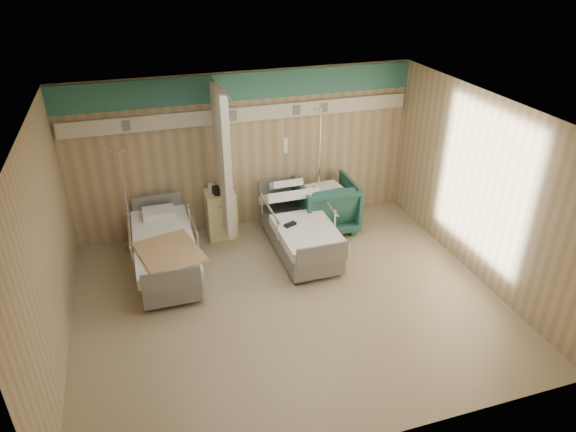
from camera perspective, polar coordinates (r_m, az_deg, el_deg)
The scene contains 13 objects.
ground at distance 7.58m, azimuth 0.05°, elevation -9.53°, with size 6.00×5.00×0.00m, color #9C8A6B.
room_walls at distance 6.82m, azimuth -0.84°, elevation 4.17°, with size 6.04×5.04×2.82m.
bed_right at distance 8.58m, azimuth 1.27°, elevation -2.04°, with size 1.00×2.16×0.63m, color white, non-canonical shape.
bed_left at distance 8.24m, azimuth -13.43°, elevation -4.29°, with size 1.00×2.16×0.63m, color white, non-canonical shape.
bedside_cabinet at distance 9.05m, azimuth -7.47°, elevation 0.23°, with size 0.50×0.48×0.85m, color beige.
visitor_armchair at distance 9.22m, azimuth 4.19°, elevation 1.25°, with size 1.00×1.03×0.94m, color #1E4D47.
waffle_blanket at distance 8.95m, azimuth 4.23°, elevation 3.98°, with size 0.61×0.54×0.07m, color silver.
iv_stand_right at distance 9.29m, azimuth 3.33°, elevation 1.42°, with size 0.40×0.40×2.22m.
iv_stand_left at distance 8.96m, azimuth -17.03°, elevation -1.60°, with size 0.32×0.32×1.80m.
call_remote at distance 8.18m, azimuth 0.25°, elevation -0.95°, with size 0.20×0.09×0.04m, color black.
tan_blanket at distance 7.68m, azimuth -13.04°, elevation -3.93°, with size 0.82×1.04×0.04m, color tan.
toiletry_bag at distance 8.79m, azimuth -7.54°, elevation 2.90°, with size 0.24×0.16×0.13m, color black.
white_cup at distance 8.90m, azimuth -8.60°, elevation 3.16°, with size 0.09×0.09×0.13m, color white.
Camera 1 is at (-1.80, -5.71, 4.65)m, focal length 32.00 mm.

